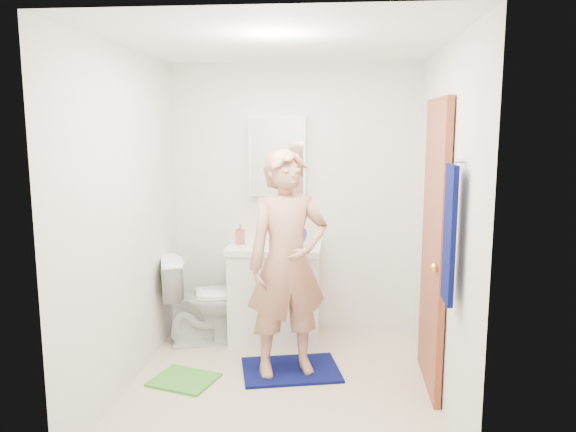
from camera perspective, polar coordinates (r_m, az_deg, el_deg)
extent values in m
cube|color=beige|center=(4.25, -0.68, -17.00)|extent=(2.20, 2.40, 0.02)
cube|color=white|center=(3.85, -0.75, 17.33)|extent=(2.20, 2.40, 0.02)
cube|color=silver|center=(5.06, 0.73, 1.65)|extent=(2.20, 0.02, 2.40)
cube|color=silver|center=(2.70, -3.43, -5.16)|extent=(2.20, 0.02, 2.40)
cube|color=silver|center=(4.13, -16.19, -0.44)|extent=(0.02, 2.40, 2.40)
cube|color=silver|center=(3.91, 15.68, -0.95)|extent=(0.02, 2.40, 2.40)
cube|color=white|center=(4.96, -1.31, -7.98)|extent=(0.75, 0.55, 0.80)
cube|color=white|center=(4.85, -1.33, -3.18)|extent=(0.79, 0.59, 0.05)
cylinder|color=white|center=(4.85, -1.33, -3.01)|extent=(0.40, 0.40, 0.03)
cylinder|color=silver|center=(5.01, -1.09, -1.79)|extent=(0.03, 0.03, 0.12)
cube|color=white|center=(4.97, -1.06, 6.15)|extent=(0.50, 0.12, 0.70)
cube|color=white|center=(4.91, -1.14, 6.11)|extent=(0.46, 0.01, 0.66)
cube|color=#A54B2D|center=(4.08, 14.58, -2.99)|extent=(0.05, 0.80, 2.05)
sphere|color=gold|center=(3.79, 14.70, -5.11)|extent=(0.07, 0.07, 0.07)
cube|color=#080D4E|center=(3.34, 16.09, -1.81)|extent=(0.03, 0.24, 0.80)
cylinder|color=silver|center=(3.29, 17.10, 5.37)|extent=(0.06, 0.02, 0.02)
imported|color=white|center=(4.94, -8.26, -8.34)|extent=(0.85, 0.64, 0.77)
cube|color=#080D4E|center=(4.46, 0.29, -15.36)|extent=(0.83, 0.67, 0.02)
cube|color=green|center=(4.38, -10.51, -16.05)|extent=(0.53, 0.48, 0.02)
imported|color=#A9514F|center=(4.86, -4.87, -1.82)|extent=(0.09, 0.09, 0.18)
imported|color=#543B82|center=(4.95, 1.19, -2.01)|extent=(0.15, 0.15, 0.10)
imported|color=tan|center=(4.14, -0.05, -4.86)|extent=(0.72, 0.60, 1.68)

